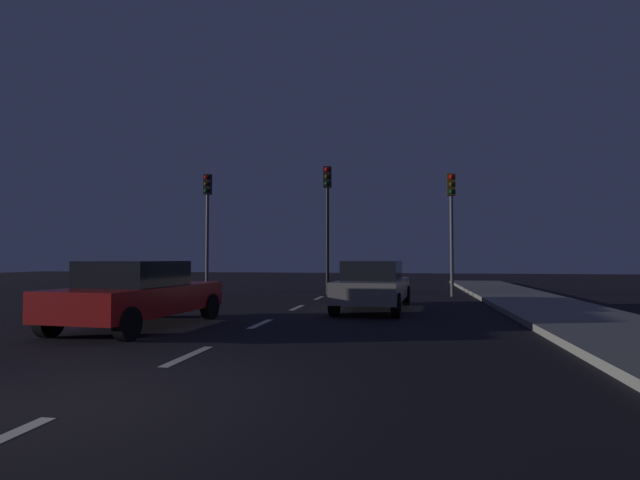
{
  "coord_description": "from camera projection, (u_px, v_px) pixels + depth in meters",
  "views": [
    {
      "loc": [
        3.4,
        -4.56,
        1.53
      ],
      "look_at": [
        -0.25,
        15.62,
        2.32
      ],
      "focal_mm": 27.18,
      "sensor_mm": 36.0,
      "label": 1
    }
  ],
  "objects": [
    {
      "name": "traffic_signal_left",
      "position": [
        207.0,
        210.0,
        21.5
      ],
      "size": [
        0.32,
        0.38,
        5.29
      ],
      "color": "#4C4C51",
      "rests_on": "ground_plane"
    },
    {
      "name": "lane_stripe_second",
      "position": [
        188.0,
        356.0,
        7.59
      ],
      "size": [
        0.16,
        1.6,
        0.01
      ],
      "primitive_type": "cube",
      "color": "silver",
      "rests_on": "ground_plane"
    },
    {
      "name": "lane_stripe_fourth",
      "position": [
        297.0,
        308.0,
        15.06
      ],
      "size": [
        0.16,
        1.6,
        0.01
      ],
      "primitive_type": "cube",
      "color": "silver",
      "rests_on": "ground_plane"
    },
    {
      "name": "lane_stripe_third",
      "position": [
        261.0,
        324.0,
        11.32
      ],
      "size": [
        0.16,
        1.6,
        0.01
      ],
      "primitive_type": "cube",
      "color": "silver",
      "rests_on": "ground_plane"
    },
    {
      "name": "ground_plane",
      "position": [
        268.0,
        321.0,
        11.91
      ],
      "size": [
        80.0,
        80.0,
        0.0
      ],
      "primitive_type": "plane",
      "color": "black"
    },
    {
      "name": "lane_stripe_fifth",
      "position": [
        319.0,
        298.0,
        18.8
      ],
      "size": [
        0.16,
        1.6,
        0.01
      ],
      "primitive_type": "cube",
      "color": "silver",
      "rests_on": "ground_plane"
    },
    {
      "name": "lane_stripe_sixth",
      "position": [
        334.0,
        291.0,
        22.53
      ],
      "size": [
        0.16,
        1.6,
        0.01
      ],
      "primitive_type": "cube",
      "color": "silver",
      "rests_on": "ground_plane"
    },
    {
      "name": "traffic_signal_right",
      "position": [
        451.0,
        210.0,
        19.62
      ],
      "size": [
        0.32,
        0.38,
        4.99
      ],
      "color": "#4C4C51",
      "rests_on": "ground_plane"
    },
    {
      "name": "car_stopped_ahead",
      "position": [
        374.0,
        285.0,
        14.37
      ],
      "size": [
        2.15,
        4.69,
        1.46
      ],
      "color": "gray",
      "rests_on": "ground_plane"
    },
    {
      "name": "sidewalk_curb_right",
      "position": [
        598.0,
        325.0,
        10.58
      ],
      "size": [
        3.0,
        40.0,
        0.15
      ],
      "primitive_type": "cube",
      "color": "gray",
      "rests_on": "ground_plane"
    },
    {
      "name": "traffic_signal_center",
      "position": [
        327.0,
        205.0,
        20.54
      ],
      "size": [
        0.32,
        0.38,
        5.45
      ],
      "color": "black",
      "rests_on": "ground_plane"
    },
    {
      "name": "car_adjacent_lane",
      "position": [
        139.0,
        294.0,
        10.74
      ],
      "size": [
        2.2,
        4.54,
        1.48
      ],
      "color": "#B21919",
      "rests_on": "ground_plane"
    }
  ]
}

